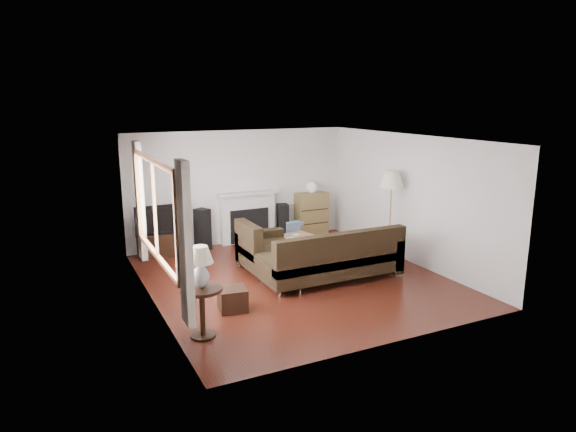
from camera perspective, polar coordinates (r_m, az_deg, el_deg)
name	(u,v)px	position (r m, az deg, el deg)	size (l,w,h in m)	color
room	(296,211)	(8.91, 0.85, 0.55)	(5.10, 5.60, 2.54)	#4C1B10
window	(155,209)	(7.87, -14.59, 0.71)	(0.12, 2.74, 1.54)	brown
curtain_near	(185,244)	(6.48, -11.34, -3.09)	(0.10, 0.35, 2.10)	silver
curtain_far	(140,201)	(9.38, -16.13, 1.60)	(0.10, 0.35, 2.10)	silver
fireplace	(248,217)	(11.47, -4.46, -0.13)	(1.40, 0.26, 1.15)	white
tv_stand	(162,244)	(10.88, -13.85, -3.05)	(0.94, 0.42, 0.47)	black
television	(160,219)	(10.74, -14.00, -0.27)	(1.06, 0.14, 0.61)	black
speaker_left	(203,229)	(11.06, -9.46, -1.46)	(0.25, 0.30, 0.89)	black
speaker_right	(283,222)	(11.74, -0.57, -0.62)	(0.23, 0.27, 0.82)	black
bookshelf	(311,214)	(12.03, 2.61, 0.19)	(0.74, 0.35, 1.02)	olive
globe_lamp	(312,187)	(11.90, 2.64, 3.19)	(0.25, 0.25, 0.25)	white
sectional_sofa	(330,256)	(9.12, 4.73, -4.43)	(2.75, 2.01, 0.89)	black
coffee_table	(288,249)	(10.24, -0.03, -3.69)	(1.18, 0.64, 0.46)	#976848
footstool	(233,299)	(7.97, -6.17, -9.16)	(0.41, 0.41, 0.35)	black
floor_lamp	(390,216)	(10.34, 11.30, 0.03)	(0.46, 0.46, 1.79)	#C58144
side_table	(202,312)	(7.11, -9.50, -10.51)	(0.57, 0.57, 0.71)	black
table_lamp	(201,267)	(6.88, -9.69, -5.65)	(0.35, 0.35, 0.56)	silver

